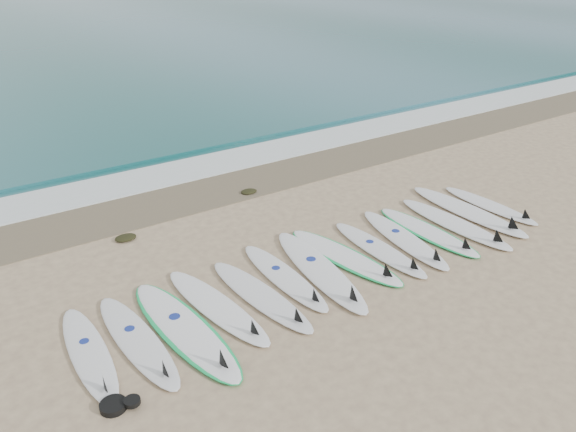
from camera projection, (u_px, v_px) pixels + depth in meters
ground at (336, 266)px, 9.56m from camera, size 120.00×120.00×0.00m
wet_sand_band at (222, 188)px, 12.61m from camera, size 120.00×1.80×0.01m
foam_band at (195, 168)px, 13.64m from camera, size 120.00×1.40×0.04m
wave_crest at (170, 150)px, 14.75m from camera, size 120.00×1.00×0.10m
surfboard_0 at (90, 355)px, 7.44m from camera, size 0.58×2.32×0.29m
surfboard_1 at (139, 342)px, 7.67m from camera, size 0.61×2.50×0.32m
surfboard_2 at (185, 330)px, 7.91m from camera, size 0.87×2.89×0.36m
surfboard_3 at (219, 307)px, 8.39m from camera, size 0.82×2.59×0.33m
surfboard_4 at (262, 296)px, 8.65m from camera, size 0.73×2.53×0.32m
surfboard_5 at (286, 278)px, 9.14m from camera, size 0.55×2.43×0.31m
surfboard_6 at (321, 271)px, 9.31m from camera, size 1.01×2.95×0.37m
surfboard_7 at (346, 257)px, 9.75m from camera, size 0.95×2.64×0.33m
surfboard_8 at (381, 250)px, 9.97m from camera, size 0.55×2.40×0.31m
surfboard_9 at (406, 240)px, 10.30m from camera, size 0.92×2.59×0.33m
surfboard_10 at (429, 232)px, 10.60m from camera, size 0.61×2.45×0.31m
surfboard_11 at (457, 224)px, 10.86m from camera, size 0.58×2.69×0.34m
surfboard_12 at (470, 211)px, 11.35m from camera, size 0.61×2.89×0.37m
surfboard_13 at (492, 206)px, 11.63m from camera, size 0.50×2.29×0.29m
seaweed_near at (126, 238)px, 10.40m from camera, size 0.40×0.31×0.08m
seaweed_far at (249, 191)px, 12.34m from camera, size 0.37×0.29×0.07m
leash_coil at (118, 405)px, 6.64m from camera, size 0.46×0.36×0.11m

